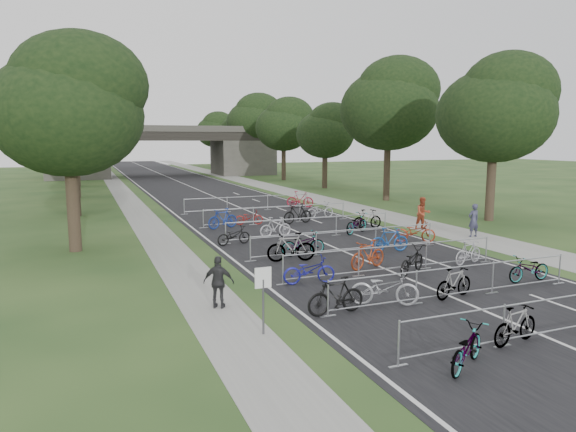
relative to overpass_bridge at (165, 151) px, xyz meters
name	(u,v)px	position (x,y,z in m)	size (l,w,h in m)	color
ground	(548,338)	(0.00, -65.00, -3.53)	(200.00, 200.00, 0.00)	#24431C
road	(185,184)	(0.00, -15.00, -3.53)	(11.00, 140.00, 0.01)	black
sidewalk_right	(251,182)	(8.00, -15.00, -3.53)	(3.00, 140.00, 0.01)	gray
sidewalk_left	(117,187)	(-7.50, -15.00, -3.53)	(2.00, 140.00, 0.01)	gray
lane_markings	(185,185)	(0.00, -15.00, -3.53)	(0.12, 140.00, 0.00)	silver
overpass_bridge	(165,151)	(0.00, 0.00, 0.00)	(31.00, 8.00, 7.05)	#413F3A
park_sign	(263,288)	(-6.80, -62.00, -2.27)	(0.45, 0.06, 1.83)	#4C4C51
tree_left_0	(70,109)	(-11.39, -49.07, 2.96)	(6.72, 6.72, 10.25)	#33261C
tree_right_0	(497,110)	(13.11, -49.07, 3.39)	(7.17, 7.17, 10.93)	#33261C
tree_left_1	(72,106)	(-11.39, -37.07, 3.77)	(7.56, 7.56, 11.53)	#33261C
tree_right_1	(390,106)	(13.11, -37.07, 4.37)	(8.18, 8.18, 12.47)	#33261C
tree_left_2	(74,105)	(-11.39, -25.07, 4.58)	(8.40, 8.40, 12.81)	#33261C
tree_right_2	(326,132)	(13.11, -25.07, 2.41)	(6.16, 6.16, 9.39)	#33261C
tree_left_3	(76,127)	(-11.39, -13.07, 2.96)	(6.72, 6.72, 10.25)	#33261C
tree_right_3	(285,125)	(13.11, -13.07, 3.39)	(7.17, 7.17, 10.93)	#33261C
tree_left_4	(76,123)	(-11.39, -1.07, 3.77)	(7.56, 7.56, 11.53)	#33261C
tree_right_4	(255,121)	(13.11, -1.07, 4.37)	(8.18, 8.18, 12.47)	#33261C
tree_left_5	(76,120)	(-11.39, 10.93, 4.58)	(8.40, 8.40, 12.81)	#33261C
tree_right_5	(233,135)	(13.11, 10.93, 2.41)	(6.16, 6.16, 9.39)	#33261C
tree_left_6	(77,132)	(-11.39, 22.93, 2.96)	(6.72, 6.72, 10.25)	#33261C
tree_right_6	(216,130)	(13.11, 22.93, 3.39)	(7.17, 7.17, 10.93)	#33261C
barrier_row_0	(549,318)	(0.00, -65.00, -2.99)	(9.70, 0.08, 1.10)	#ABAEB4
barrier_row_1	(456,282)	(0.00, -61.40, -2.99)	(9.70, 0.08, 1.10)	#ABAEB4
barrier_row_2	(393,259)	(0.00, -57.80, -2.99)	(9.70, 0.08, 1.10)	#ABAEB4
barrier_row_3	(347,241)	(0.00, -54.00, -2.99)	(9.70, 0.08, 1.10)	#ABAEB4
barrier_row_4	(310,227)	(0.00, -50.00, -2.99)	(9.70, 0.08, 1.10)	#ABAEB4
barrier_row_5	(277,215)	(0.00, -45.00, -2.99)	(9.70, 0.08, 1.10)	#ABAEB4
barrier_row_6	(248,204)	(0.00, -39.00, -2.99)	(9.70, 0.08, 1.10)	#ABAEB4
bike_0	(466,348)	(-3.24, -65.64, -3.05)	(0.64, 1.84, 0.97)	#ABAEB4
bike_1	(516,325)	(-1.13, -64.99, -3.03)	(0.47, 1.66, 1.00)	#ABAEB4
bike_4	(336,296)	(-4.30, -61.31, -2.97)	(0.53, 1.87, 1.12)	black
bike_5	(385,288)	(-2.52, -61.14, -2.98)	(0.74, 2.12, 1.11)	#9A9BA1
bike_6	(454,283)	(-0.01, -61.34, -3.02)	(0.48, 1.70, 1.02)	#ABAEB4
bike_7	(529,269)	(3.83, -60.78, -3.05)	(0.64, 1.83, 0.96)	#ABAEB4
bike_8	(309,270)	(-3.70, -58.06, -3.04)	(0.66, 1.89, 1.00)	navy
bike_9	(368,255)	(-0.64, -56.96, -2.96)	(0.54, 1.91, 1.15)	#9E3616
bike_10	(412,261)	(0.51, -58.29, -3.00)	(0.71, 2.04, 1.07)	black
bike_11	(468,253)	(3.59, -57.88, -3.03)	(0.47, 1.67, 1.00)	#ACABB3
bike_12	(291,247)	(-3.02, -54.69, -2.91)	(0.58, 2.06, 1.24)	#ABAEB4
bike_13	(303,244)	(-2.09, -53.81, -3.00)	(0.71, 2.05, 1.07)	#ABAEB4
bike_14	(389,240)	(1.87, -54.65, -2.96)	(0.54, 1.90, 1.14)	#1B4A95
bike_15	(415,232)	(4.30, -53.20, -3.00)	(0.71, 2.04, 1.07)	maroon
bike_16	(234,236)	(-4.30, -50.39, -3.07)	(0.62, 1.78, 0.93)	black
bike_17	(275,227)	(-1.68, -49.22, -3.00)	(0.51, 1.79, 1.08)	#B2B1B9
bike_18	(356,224)	(2.82, -49.91, -2.98)	(0.74, 2.11, 1.11)	#ABAEB4
bike_19	(367,219)	(4.06, -48.96, -2.95)	(0.55, 1.94, 1.16)	#ABAEB4
bike_20	(223,219)	(-3.60, -45.61, -2.95)	(0.55, 1.95, 1.17)	navy
bike_21	(249,218)	(-1.78, -44.92, -3.09)	(0.59, 1.70, 0.90)	maroon
bike_22	(298,214)	(1.12, -45.64, -2.92)	(0.58, 2.05, 1.23)	black
bike_23	(320,210)	(3.32, -44.19, -2.99)	(0.72, 2.06, 1.08)	#A4A5AC
bike_27	(300,199)	(4.30, -38.60, -2.92)	(0.58, 2.05, 1.23)	maroon
pedestrian_a	(474,220)	(8.10, -53.07, -2.65)	(0.64, 0.42, 1.77)	#32334B
pedestrian_b	(423,213)	(7.02, -50.17, -2.60)	(0.90, 0.71, 1.86)	#9D3C22
pedestrian_c	(219,282)	(-7.35, -59.45, -2.72)	(0.95, 0.40, 1.62)	#28282A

